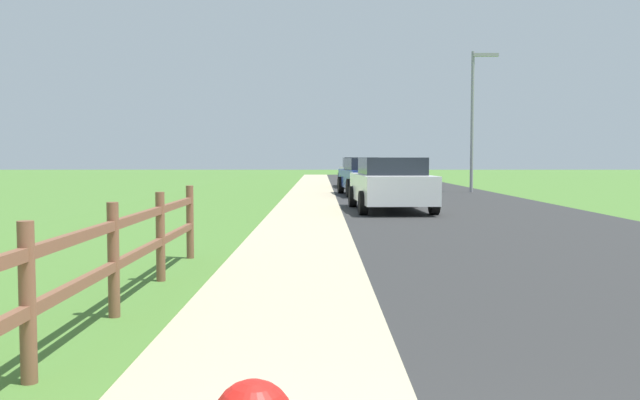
{
  "coord_description": "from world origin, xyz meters",
  "views": [
    {
      "loc": [
        -0.61,
        -1.5,
        1.52
      ],
      "look_at": [
        -0.65,
        9.52,
        0.84
      ],
      "focal_mm": 38.79,
      "sensor_mm": 36.0,
      "label": 1
    }
  ],
  "objects_px": {
    "parked_car_blue": "(370,176)",
    "street_lamp": "(478,109)",
    "parked_suv_white": "(393,184)",
    "parked_car_silver": "(362,172)"
  },
  "relations": [
    {
      "from": "parked_suv_white",
      "to": "parked_car_silver",
      "type": "bearing_deg",
      "value": 89.91
    },
    {
      "from": "parked_car_blue",
      "to": "parked_car_silver",
      "type": "bearing_deg",
      "value": 89.21
    },
    {
      "from": "parked_car_blue",
      "to": "street_lamp",
      "type": "distance_m",
      "value": 6.07
    },
    {
      "from": "parked_suv_white",
      "to": "street_lamp",
      "type": "bearing_deg",
      "value": 65.85
    },
    {
      "from": "parked_suv_white",
      "to": "street_lamp",
      "type": "distance_m",
      "value": 11.92
    },
    {
      "from": "parked_car_silver",
      "to": "street_lamp",
      "type": "xyz_separation_m",
      "value": [
        4.71,
        -5.47,
        2.86
      ]
    },
    {
      "from": "parked_suv_white",
      "to": "parked_car_blue",
      "type": "xyz_separation_m",
      "value": [
        -0.08,
        8.23,
        0.01
      ]
    },
    {
      "from": "parked_suv_white",
      "to": "parked_car_blue",
      "type": "distance_m",
      "value": 8.23
    },
    {
      "from": "parked_car_silver",
      "to": "street_lamp",
      "type": "height_order",
      "value": "street_lamp"
    },
    {
      "from": "street_lamp",
      "to": "parked_car_blue",
      "type": "bearing_deg",
      "value": -154.24
    }
  ]
}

